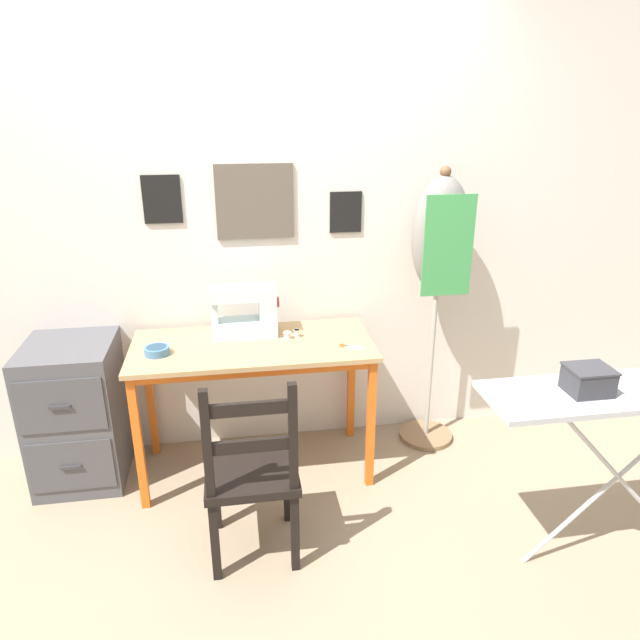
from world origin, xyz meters
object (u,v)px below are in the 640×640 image
at_px(sewing_machine, 248,312).
at_px(fabric_bowl, 157,350).
at_px(thread_spool_mid_table, 297,333).
at_px(wooden_chair, 252,473).
at_px(storage_box, 588,380).
at_px(scissors, 347,346).
at_px(ironing_board, 636,398).
at_px(filing_cabinet, 77,412).
at_px(thread_spool_near_machine, 287,335).
at_px(dress_form, 440,251).

height_order(sewing_machine, fabric_bowl, sewing_machine).
height_order(thread_spool_mid_table, wooden_chair, wooden_chair).
bearing_deg(sewing_machine, fabric_bowl, -157.17).
xyz_separation_m(thread_spool_mid_table, storage_box, (1.05, -0.95, 0.12)).
xyz_separation_m(sewing_machine, fabric_bowl, (-0.46, -0.19, -0.11)).
bearing_deg(fabric_bowl, scissors, -3.27).
height_order(wooden_chair, ironing_board, wooden_chair).
distance_m(thread_spool_mid_table, wooden_chair, 0.83).
bearing_deg(wooden_chair, storage_box, -10.83).
distance_m(wooden_chair, filing_cabinet, 1.15).
height_order(fabric_bowl, wooden_chair, wooden_chair).
distance_m(scissors, wooden_chair, 0.82).
bearing_deg(wooden_chair, ironing_board, -9.15).
height_order(scissors, thread_spool_near_machine, thread_spool_near_machine).
distance_m(fabric_bowl, filing_cabinet, 0.62).
height_order(wooden_chair, dress_form, dress_form).
height_order(thread_spool_mid_table, storage_box, storage_box).
bearing_deg(ironing_board, filing_cabinet, 158.13).
relative_size(sewing_machine, fabric_bowl, 2.90).
relative_size(fabric_bowl, storage_box, 0.72).
xyz_separation_m(fabric_bowl, filing_cabinet, (-0.46, 0.15, -0.39)).
bearing_deg(filing_cabinet, wooden_chair, -39.56).
relative_size(sewing_machine, ironing_board, 0.28).
bearing_deg(dress_form, thread_spool_mid_table, -173.63).
height_order(thread_spool_near_machine, ironing_board, ironing_board).
xyz_separation_m(scissors, storage_box, (0.81, -0.79, 0.14)).
relative_size(scissors, wooden_chair, 0.14).
height_order(sewing_machine, thread_spool_mid_table, sewing_machine).
bearing_deg(scissors, filing_cabinet, 171.85).
bearing_deg(ironing_board, scissors, 143.07).
relative_size(fabric_bowl, ironing_board, 0.10).
relative_size(filing_cabinet, storage_box, 4.51).
bearing_deg(thread_spool_near_machine, scissors, -27.21).
height_order(fabric_bowl, thread_spool_near_machine, fabric_bowl).
bearing_deg(scissors, wooden_chair, -134.79).
relative_size(thread_spool_mid_table, wooden_chair, 0.05).
distance_m(thread_spool_near_machine, storage_box, 1.45).
relative_size(thread_spool_mid_table, ironing_board, 0.03).
bearing_deg(filing_cabinet, storage_box, -23.98).
distance_m(sewing_machine, dress_form, 1.09).
distance_m(thread_spool_mid_table, storage_box, 1.42).
bearing_deg(scissors, dress_form, 24.77).
xyz_separation_m(fabric_bowl, dress_form, (1.51, 0.20, 0.39)).
distance_m(fabric_bowl, scissors, 0.95).
bearing_deg(filing_cabinet, dress_form, 1.57).
bearing_deg(wooden_chair, fabric_bowl, 125.94).
bearing_deg(sewing_machine, thread_spool_mid_table, -17.62).
distance_m(fabric_bowl, thread_spool_mid_table, 0.72).
height_order(fabric_bowl, filing_cabinet, fabric_bowl).
relative_size(thread_spool_near_machine, thread_spool_mid_table, 1.08).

